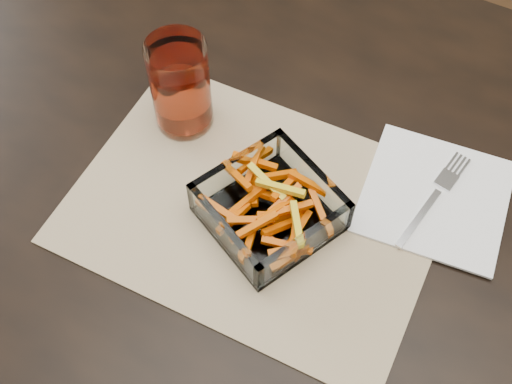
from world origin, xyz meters
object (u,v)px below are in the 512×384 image
dining_table (355,243)px  fork (435,196)px  glass_bowl (269,209)px  tumbler (181,88)px

dining_table → fork: (0.07, 0.06, 0.10)m
dining_table → glass_bowl: (-0.10, -0.07, 0.11)m
glass_bowl → fork: bearing=36.1°
glass_bowl → tumbler: (-0.18, 0.09, 0.04)m
dining_table → fork: size_ratio=9.44×
dining_table → glass_bowl: size_ratio=8.41×
dining_table → fork: fork is taller
fork → tumbler: bearing=-164.3°
tumbler → glass_bowl: bearing=-26.2°
tumbler → fork: bearing=6.3°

